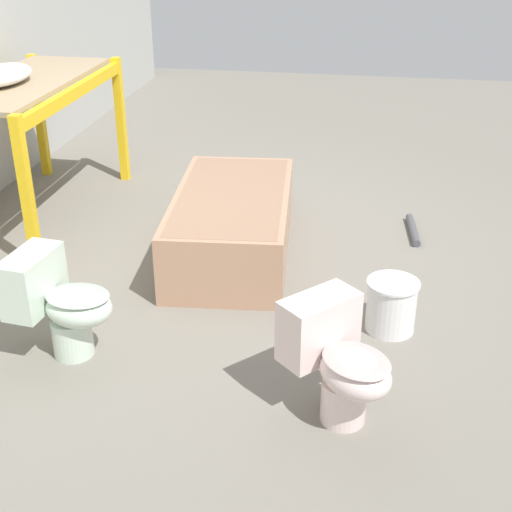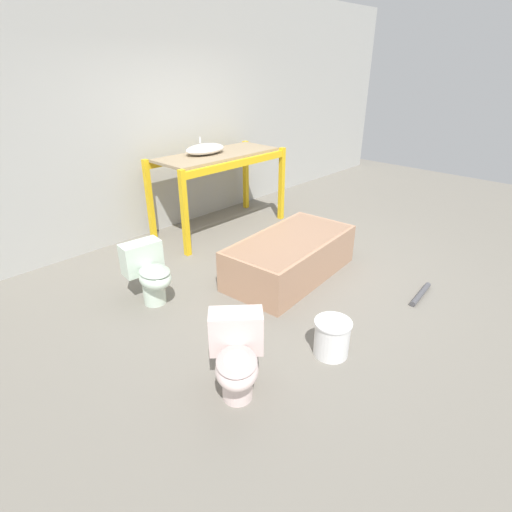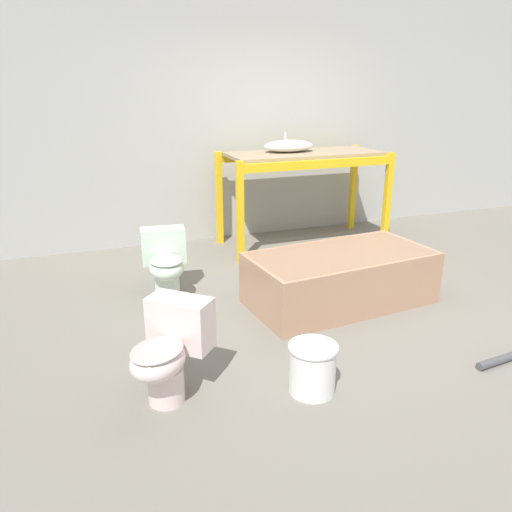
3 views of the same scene
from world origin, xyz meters
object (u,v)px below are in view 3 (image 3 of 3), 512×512
at_px(sink_basin, 289,146).
at_px(bucket_white, 313,367).
at_px(bathtub_main, 340,274).
at_px(toilet_near, 165,262).
at_px(toilet_far, 169,349).

height_order(sink_basin, bucket_white, sink_basin).
xyz_separation_m(sink_basin, bucket_white, (-1.10, -2.86, -0.99)).
bearing_deg(bathtub_main, toilet_near, 148.85).
bearing_deg(toilet_far, sink_basin, 96.50).
bearing_deg(toilet_far, toilet_near, 123.00).
distance_m(toilet_far, bucket_white, 0.89).
bearing_deg(toilet_far, bathtub_main, 70.56).
height_order(toilet_near, toilet_far, same).
distance_m(bathtub_main, toilet_far, 1.88).
xyz_separation_m(toilet_near, bucket_white, (0.56, -1.80, -0.16)).
bearing_deg(toilet_near, bucket_white, -66.22).
relative_size(toilet_far, bucket_white, 2.00).
bearing_deg(bathtub_main, bucket_white, -131.82).
height_order(bathtub_main, toilet_far, toilet_far).
bearing_deg(sink_basin, toilet_far, -126.65).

